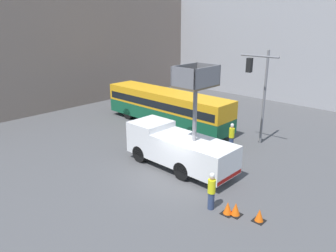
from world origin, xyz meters
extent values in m
plane|color=#4C4C4F|center=(0.00, 0.00, 0.00)|extent=(120.00, 120.00, 0.00)
cube|color=gray|center=(0.00, 23.44, 5.69)|extent=(44.00, 10.00, 11.38)
cube|color=#9E9EA3|center=(26.52, 6.72, 6.69)|extent=(10.00, 28.00, 13.39)
cube|color=white|center=(1.30, 3.25, 1.50)|extent=(2.38, 2.17, 2.00)
cube|color=white|center=(1.30, -0.36, 1.31)|extent=(2.38, 5.06, 1.63)
cube|color=red|center=(1.30, -2.84, 0.64)|extent=(2.33, 0.10, 0.24)
cylinder|color=black|center=(0.26, 3.25, 0.55)|extent=(0.30, 1.10, 1.10)
cylinder|color=black|center=(2.35, 3.25, 0.55)|extent=(0.30, 1.10, 1.10)
cylinder|color=black|center=(0.26, -0.36, 0.55)|extent=(0.30, 1.10, 1.10)
cylinder|color=black|center=(2.35, -0.36, 0.55)|extent=(0.30, 1.10, 1.10)
cylinder|color=slate|center=(1.30, -0.36, 3.71)|extent=(0.24, 0.24, 3.17)
cube|color=brown|center=(1.30, -0.36, 5.34)|extent=(2.24, 1.67, 0.10)
cube|color=slate|center=(0.22, -0.36, 5.92)|extent=(0.08, 1.67, 1.05)
cube|color=slate|center=(2.39, -0.36, 5.92)|extent=(0.08, 1.67, 1.05)
cube|color=slate|center=(1.30, 0.43, 5.92)|extent=(2.24, 0.08, 1.05)
cube|color=slate|center=(1.30, -1.15, 5.92)|extent=(2.24, 0.08, 1.05)
cube|color=#145638|center=(7.00, 7.24, 1.00)|extent=(2.58, 12.33, 1.14)
cube|color=orange|center=(7.00, 7.24, 2.27)|extent=(2.58, 12.33, 1.39)
cube|color=black|center=(7.00, 7.24, 2.06)|extent=(2.60, 11.84, 0.61)
cylinder|color=black|center=(5.86, 11.07, 0.51)|extent=(0.30, 1.02, 1.02)
cylinder|color=black|center=(8.15, 11.07, 0.51)|extent=(0.30, 1.02, 1.02)
cylinder|color=black|center=(5.86, 3.42, 0.51)|extent=(0.30, 1.02, 1.02)
cylinder|color=black|center=(8.15, 3.42, 0.51)|extent=(0.30, 1.02, 1.02)
cylinder|color=slate|center=(8.68, -0.77, 3.40)|extent=(0.18, 0.18, 6.79)
cylinder|color=slate|center=(7.34, -0.83, 6.49)|extent=(0.26, 2.68, 0.13)
cube|color=black|center=(6.00, -0.90, 6.04)|extent=(0.34, 0.34, 0.90)
sphere|color=red|center=(6.00, -0.90, 6.29)|extent=(0.20, 0.20, 0.20)
cylinder|color=navy|center=(-1.06, -3.38, 0.44)|extent=(0.32, 0.32, 0.88)
cylinder|color=yellow|center=(-1.06, -3.38, 1.23)|extent=(0.38, 0.38, 0.70)
sphere|color=tan|center=(-1.06, -3.38, 1.70)|extent=(0.24, 0.24, 0.24)
sphere|color=white|center=(-1.06, -3.38, 1.81)|extent=(0.25, 0.25, 0.25)
cylinder|color=navy|center=(6.18, 0.17, 0.43)|extent=(0.32, 0.32, 0.87)
cylinder|color=yellow|center=(6.18, 0.17, 1.21)|extent=(0.38, 0.38, 0.69)
sphere|color=tan|center=(6.18, 0.17, 1.67)|extent=(0.23, 0.23, 0.23)
sphere|color=white|center=(6.18, 0.17, 1.78)|extent=(0.25, 0.25, 0.25)
cube|color=black|center=(-0.37, -5.60, 0.01)|extent=(0.53, 0.53, 0.03)
cone|color=#F25B0F|center=(-0.37, -5.60, 0.30)|extent=(0.43, 0.43, 0.61)
cube|color=black|center=(-0.87, -4.22, 0.01)|extent=(0.55, 0.55, 0.03)
cone|color=#F25B0F|center=(-0.87, -4.22, 0.31)|extent=(0.44, 0.44, 0.63)
cube|color=black|center=(-0.69, -4.55, 0.01)|extent=(0.56, 0.56, 0.03)
cone|color=#F25B0F|center=(-0.69, -4.55, 0.32)|extent=(0.45, 0.45, 0.64)
camera|label=1|loc=(-12.62, -11.42, 8.89)|focal=35.00mm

